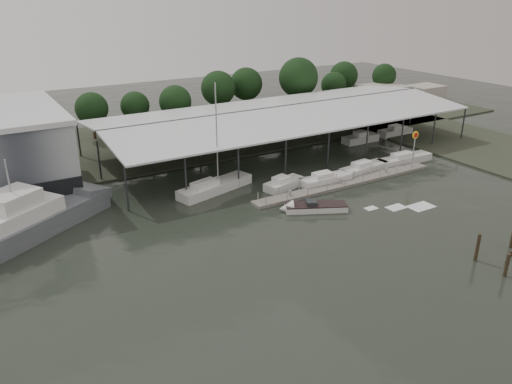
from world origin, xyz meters
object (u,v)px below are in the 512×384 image
white_sailboat (214,187)px  speedboat_underway (310,207)px  shell_fuel_sign (415,143)px  grey_trawler (28,220)px

white_sailboat → speedboat_underway: white_sailboat is taller
shell_fuel_sign → white_sailboat: 28.89m
grey_trawler → speedboat_underway: 30.43m
grey_trawler → shell_fuel_sign: bearing=-39.6°
shell_fuel_sign → grey_trawler: grey_trawler is taller
shell_fuel_sign → speedboat_underway: 21.71m
shell_fuel_sign → white_sailboat: size_ratio=0.40×
shell_fuel_sign → white_sailboat: white_sailboat is taller
shell_fuel_sign → speedboat_underway: size_ratio=0.32×
grey_trawler → white_sailboat: (21.74, 0.67, -0.93)m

